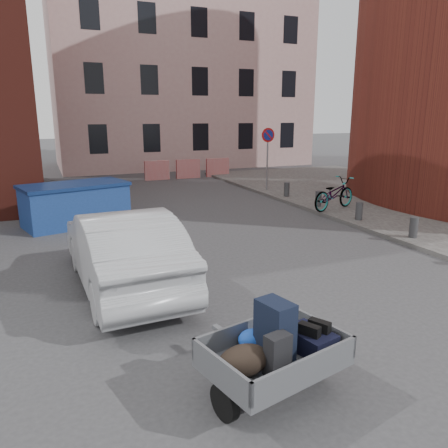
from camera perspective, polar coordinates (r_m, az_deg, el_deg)
name	(u,v)px	position (r m, az deg, el deg)	size (l,w,h in m)	color
ground	(224,291)	(8.52, -0.03, -8.80)	(120.00, 120.00, 0.00)	#38383A
sidewalk	(437,208)	(17.51, 26.03, 1.94)	(9.00, 24.00, 0.12)	#474442
building_pink	(179,57)	(30.82, -5.88, 20.90)	(16.00, 8.00, 14.00)	#C59997
no_parking_sign	(268,146)	(19.05, 5.74, 10.12)	(0.60, 0.09, 2.65)	gray
bollards	(359,211)	(14.26, 17.23, 1.64)	(0.22, 9.02, 0.55)	#3A3A3D
barriers	(188,169)	(23.56, -4.69, 7.19)	(4.70, 0.18, 1.00)	red
trailer	(273,351)	(5.39, 6.48, -16.16)	(1.81, 1.94, 1.20)	black
dumpster	(75,204)	(14.16, -18.84, 2.48)	(3.37, 2.33, 1.29)	navy
silver_car	(123,249)	(8.73, -13.07, -3.17)	(1.65, 4.72, 1.56)	#ACAFB4
bicycle	(334,194)	(15.54, 14.18, 3.86)	(0.73, 2.08, 1.09)	black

